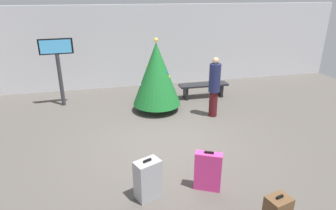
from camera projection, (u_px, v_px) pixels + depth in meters
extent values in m
plane|color=#514C47|center=(168.00, 143.00, 6.94)|extent=(16.00, 16.00, 0.00)
cube|color=silver|center=(138.00, 46.00, 10.68)|extent=(16.00, 0.20, 2.96)
cylinder|color=#4C3319|center=(157.00, 107.00, 8.84)|extent=(0.12, 0.12, 0.21)
cone|color=#196628|center=(157.00, 74.00, 8.46)|extent=(1.43, 1.43, 1.85)
sphere|color=#F2D84C|center=(156.00, 40.00, 8.09)|extent=(0.12, 0.12, 0.12)
sphere|color=yellow|center=(155.00, 84.00, 9.09)|extent=(0.08, 0.08, 0.08)
sphere|color=blue|center=(167.00, 72.00, 8.35)|extent=(0.08, 0.08, 0.08)
sphere|color=yellow|center=(169.00, 77.00, 8.43)|extent=(0.08, 0.08, 0.08)
sphere|color=yellow|center=(148.00, 67.00, 8.45)|extent=(0.08, 0.08, 0.08)
sphere|color=silver|center=(141.00, 85.00, 8.49)|extent=(0.08, 0.08, 0.08)
cylinder|color=#333338|center=(61.00, 80.00, 8.95)|extent=(0.12, 0.12, 1.63)
cube|color=black|center=(56.00, 46.00, 8.56)|extent=(0.98, 0.14, 0.46)
cube|color=#4CB2F2|center=(56.00, 47.00, 8.52)|extent=(0.88, 0.07, 0.39)
cube|color=black|center=(203.00, 85.00, 9.75)|extent=(1.65, 0.44, 0.06)
cube|color=black|center=(186.00, 93.00, 9.70)|extent=(0.08, 0.35, 0.42)
cube|color=black|center=(220.00, 90.00, 9.97)|extent=(0.08, 0.35, 0.42)
cylinder|color=#4C1419|center=(213.00, 104.00, 8.32)|extent=(0.24, 0.24, 0.75)
cylinder|color=#1E234C|center=(215.00, 78.00, 8.04)|extent=(0.44, 0.44, 0.80)
sphere|color=tan|center=(216.00, 61.00, 7.86)|extent=(0.18, 0.18, 0.18)
cube|color=black|center=(280.00, 197.00, 4.15)|extent=(0.12, 0.06, 0.04)
cube|color=#E5388C|center=(208.00, 171.00, 5.22)|extent=(0.51, 0.37, 0.74)
cube|color=black|center=(209.00, 152.00, 5.08)|extent=(0.16, 0.10, 0.04)
cube|color=#9EA0A5|center=(148.00, 179.00, 5.01)|extent=(0.51, 0.42, 0.73)
cube|color=black|center=(147.00, 161.00, 4.87)|extent=(0.15, 0.09, 0.04)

